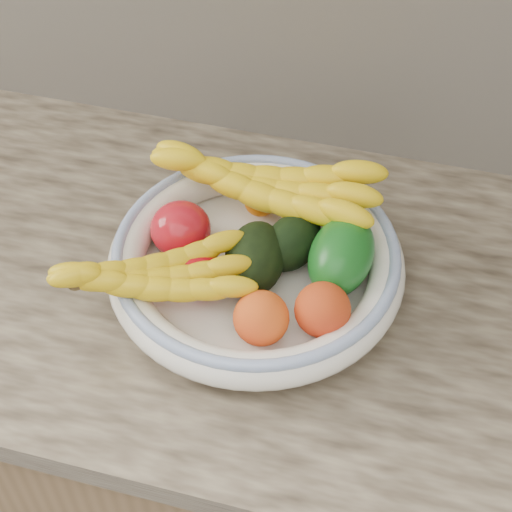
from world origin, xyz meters
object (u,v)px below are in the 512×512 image
Objects in this scene: banana_bunch_back at (264,190)px; banana_bunch_front at (154,280)px; green_mango at (341,255)px; fruit_bowl at (256,262)px.

banana_bunch_front is at bearing -114.01° from banana_bunch_back.
green_mango is 0.37× the size of banana_bunch_back.
green_mango is at bearing 0.88° from banana_bunch_front.
fruit_bowl is 0.14m from banana_bunch_front.
banana_bunch_back reaches higher than banana_bunch_front.
green_mango is 0.48× the size of banana_bunch_front.
fruit_bowl is at bearing 15.15° from banana_bunch_front.
fruit_bowl is 0.10m from banana_bunch_back.
banana_bunch_front is (-0.21, -0.11, 0.01)m from green_mango.
banana_bunch_front is at bearing -149.58° from green_mango.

